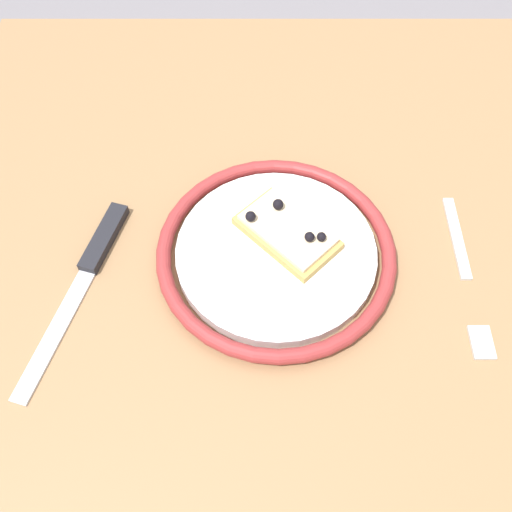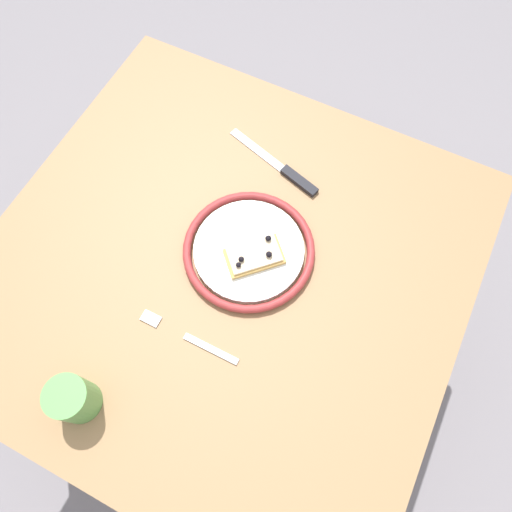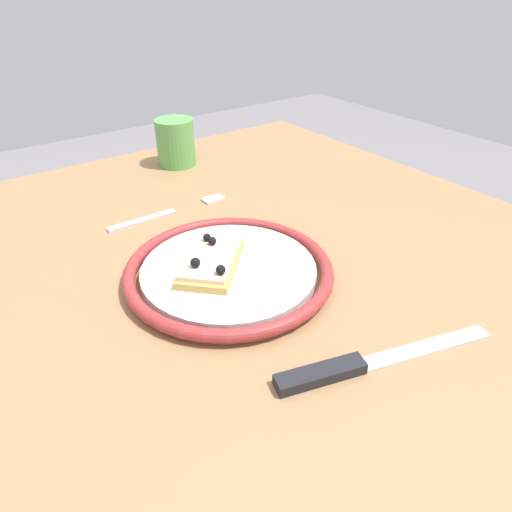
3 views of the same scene
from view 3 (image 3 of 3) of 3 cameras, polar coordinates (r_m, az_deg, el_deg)
The scene contains 6 objects.
dining_table at distance 0.67m, azimuth -3.18°, elevation -6.15°, with size 0.91×0.92×0.73m.
plate at distance 0.57m, azimuth -3.42°, elevation -1.81°, with size 0.26×0.26×0.02m.
pizza_slice_near at distance 0.56m, azimuth -5.68°, elevation -0.69°, with size 0.12×0.12×0.03m.
knife at distance 0.46m, azimuth 11.80°, elevation -13.38°, with size 0.09×0.24×0.01m.
fork at distance 0.74m, azimuth -10.67°, elevation 5.45°, with size 0.02×0.20×0.00m.
cup at distance 0.92m, azimuth -10.02°, elevation 13.82°, with size 0.07×0.07×0.09m, color #599E4C.
Camera 3 is at (0.45, -0.28, 1.06)m, focal length 31.96 mm.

